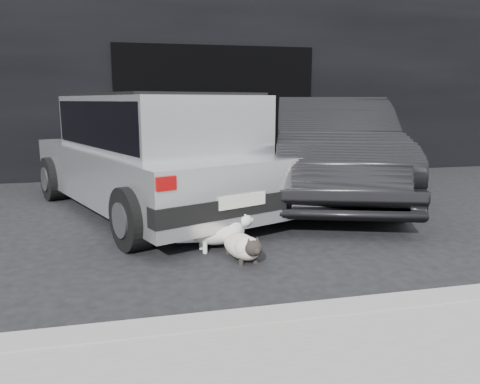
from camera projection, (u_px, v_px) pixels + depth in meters
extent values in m
plane|color=black|center=(195.00, 230.00, 5.64)|extent=(80.00, 80.00, 0.00)
cube|color=black|center=(201.00, 59.00, 11.11)|extent=(34.00, 4.00, 5.00)
cube|color=black|center=(216.00, 112.00, 9.42)|extent=(4.00, 0.10, 2.60)
cube|color=gray|center=(382.00, 309.00, 3.37)|extent=(18.00, 0.25, 0.12)
cube|color=silver|center=(151.00, 172.00, 6.59)|extent=(3.48, 4.79, 0.70)
cube|color=silver|center=(156.00, 122.00, 6.27)|extent=(2.70, 3.35, 0.70)
cube|color=black|center=(156.00, 122.00, 6.27)|extent=(2.67, 3.26, 0.56)
cube|color=black|center=(237.00, 206.00, 4.92)|extent=(1.89, 0.92, 0.20)
cube|color=black|center=(100.00, 163.00, 8.29)|extent=(1.89, 0.92, 0.20)
cube|color=silver|center=(243.00, 201.00, 4.83)|extent=(0.55, 0.24, 0.13)
cube|color=#8C0707|center=(166.00, 184.00, 4.29)|extent=(0.20, 0.11, 0.13)
cube|color=#8C0707|center=(304.00, 168.00, 5.28)|extent=(0.20, 0.11, 0.13)
cube|color=black|center=(155.00, 95.00, 6.20)|extent=(2.59, 3.09, 0.03)
cylinder|color=black|center=(132.00, 219.00, 4.83)|extent=(0.49, 0.72, 0.67)
cylinder|color=slate|center=(119.00, 221.00, 4.75)|extent=(0.16, 0.35, 0.37)
cylinder|color=black|center=(274.00, 197.00, 5.92)|extent=(0.49, 0.72, 0.67)
cylinder|color=slate|center=(282.00, 196.00, 5.99)|extent=(0.16, 0.35, 0.37)
cylinder|color=black|center=(53.00, 179.00, 7.29)|extent=(0.49, 0.72, 0.67)
cylinder|color=slate|center=(44.00, 179.00, 7.22)|extent=(0.16, 0.35, 0.37)
cylinder|color=black|center=(164.00, 168.00, 8.38)|extent=(0.49, 0.72, 0.67)
cylinder|color=slate|center=(171.00, 168.00, 8.46)|extent=(0.16, 0.35, 0.37)
imported|color=black|center=(331.00, 148.00, 7.37)|extent=(3.11, 5.10, 1.59)
ellipsoid|color=beige|center=(241.00, 246.00, 4.60)|extent=(0.38, 0.63, 0.23)
ellipsoid|color=beige|center=(247.00, 248.00, 4.46)|extent=(0.29, 0.29, 0.22)
ellipsoid|color=black|center=(254.00, 248.00, 4.31)|extent=(0.19, 0.17, 0.15)
sphere|color=black|center=(257.00, 251.00, 4.25)|extent=(0.07, 0.07, 0.07)
cone|color=black|center=(257.00, 240.00, 4.33)|extent=(0.06, 0.08, 0.08)
cone|color=black|center=(249.00, 241.00, 4.30)|extent=(0.06, 0.08, 0.08)
cylinder|color=black|center=(255.00, 259.00, 4.49)|extent=(0.05, 0.05, 0.07)
cylinder|color=black|center=(241.00, 261.00, 4.43)|extent=(0.05, 0.05, 0.07)
cylinder|color=black|center=(242.00, 249.00, 4.81)|extent=(0.05, 0.05, 0.07)
cylinder|color=black|center=(228.00, 251.00, 4.75)|extent=(0.05, 0.05, 0.07)
cylinder|color=black|center=(230.00, 241.00, 4.90)|extent=(0.20, 0.31, 0.10)
ellipsoid|color=silver|center=(219.00, 233.00, 4.87)|extent=(0.60, 0.35, 0.25)
ellipsoid|color=silver|center=(231.00, 229.00, 4.92)|extent=(0.28, 0.28, 0.21)
ellipsoid|color=silver|center=(245.00, 220.00, 4.95)|extent=(0.16, 0.18, 0.15)
sphere|color=silver|center=(250.00, 220.00, 4.97)|extent=(0.07, 0.07, 0.07)
cone|color=silver|center=(242.00, 213.00, 4.97)|extent=(0.07, 0.06, 0.08)
cone|color=silver|center=(245.00, 215.00, 4.89)|extent=(0.07, 0.06, 0.08)
cylinder|color=silver|center=(232.00, 239.00, 5.02)|extent=(0.05, 0.05, 0.14)
cylinder|color=silver|center=(236.00, 243.00, 4.89)|extent=(0.05, 0.05, 0.14)
cylinder|color=silver|center=(201.00, 243.00, 4.90)|extent=(0.05, 0.05, 0.14)
cylinder|color=silver|center=(205.00, 246.00, 4.77)|extent=(0.05, 0.05, 0.14)
cylinder|color=silver|center=(190.00, 241.00, 4.78)|extent=(0.30, 0.18, 0.10)
ellipsoid|color=gray|center=(210.00, 232.00, 4.81)|extent=(0.23, 0.18, 0.10)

